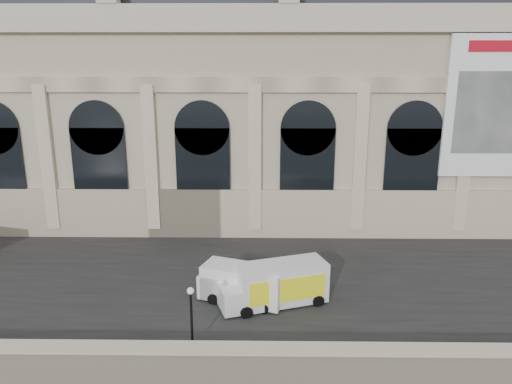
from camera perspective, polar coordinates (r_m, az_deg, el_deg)
quay at (r=63.46m, az=-0.83°, el=-3.57°), size 160.00×70.00×6.00m
street at (r=42.82m, az=-1.64°, el=-8.91°), size 160.00×24.00×0.06m
parapet at (r=30.80m, az=-2.73°, el=-18.24°), size 160.00×1.40×1.21m
museum at (r=56.50m, az=-7.21°, el=11.31°), size 69.00×18.70×29.10m
van_b at (r=37.31m, az=-2.00°, el=-10.41°), size 6.69×4.32×2.79m
van_c at (r=38.21m, az=1.59°, el=-10.14°), size 5.59×3.50×2.33m
box_truck at (r=36.76m, az=2.25°, el=-10.54°), size 8.20×4.84×3.15m
lamp_right at (r=31.65m, az=-7.38°, el=-14.22°), size 0.43×0.43×4.21m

